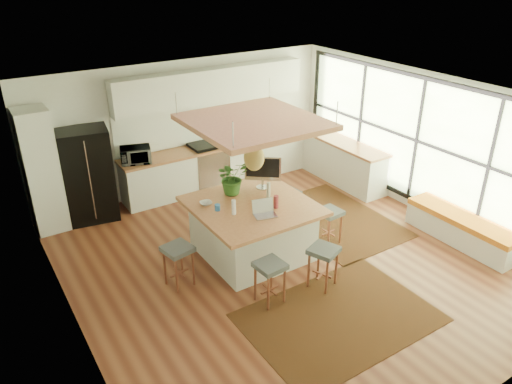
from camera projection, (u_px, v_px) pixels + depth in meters
floor at (282, 260)px, 8.05m from camera, size 7.00×7.00×0.00m
ceiling at (287, 100)px, 6.87m from camera, size 7.00×7.00×0.00m
wall_back at (186, 126)px, 10.11m from camera, size 6.50×0.00×6.50m
wall_front at (491, 314)px, 4.82m from camera, size 6.50×0.00×6.50m
wall_left at (66, 248)px, 5.88m from camera, size 0.00×7.00×7.00m
wall_right at (427, 146)px, 9.04m from camera, size 0.00×7.00×7.00m
window_wall at (426, 144)px, 9.00m from camera, size 0.10×6.20×2.60m
pantry at (41, 171)px, 8.53m from camera, size 0.55×0.60×2.25m
back_counter_base at (218, 165)px, 10.53m from camera, size 4.20×0.60×0.88m
back_counter_top at (217, 146)px, 10.33m from camera, size 4.24×0.64×0.05m
backsplash at (210, 121)px, 10.36m from camera, size 4.20×0.02×0.80m
upper_cabinets at (212, 86)px, 9.89m from camera, size 4.20×0.34×0.70m
range at (208, 165)px, 10.39m from camera, size 0.76×0.62×1.00m
right_counter_base at (338, 160)px, 10.80m from camera, size 0.60×2.50×0.88m
right_counter_top at (340, 141)px, 10.59m from camera, size 0.64×2.54×0.05m
window_bench at (461, 229)px, 8.47m from camera, size 0.52×2.00×0.50m
ceiling_panel at (254, 139)px, 7.31m from camera, size 1.86×1.86×0.80m
rug_near at (339, 317)px, 6.77m from camera, size 2.60×1.80×0.01m
rug_right at (334, 219)px, 9.28m from camera, size 1.80×2.60×0.01m
fridge at (88, 173)px, 8.97m from camera, size 0.98×0.82×1.76m
island at (252, 229)px, 8.05m from camera, size 1.85×1.85×0.93m
stool_near_left at (270, 281)px, 6.95m from camera, size 0.42×0.42×0.66m
stool_near_right at (323, 266)px, 7.28m from camera, size 0.52×0.52×0.67m
stool_right_front at (329, 225)px, 8.39m from camera, size 0.41×0.41×0.64m
stool_right_back at (287, 205)px, 9.05m from camera, size 0.42×0.42×0.65m
stool_left_side at (179, 265)px, 7.31m from camera, size 0.46×0.46×0.67m
laptop at (265, 209)px, 7.43m from camera, size 0.42×0.43×0.26m
monitor at (263, 174)px, 8.27m from camera, size 0.63×0.57×0.58m
microwave at (135, 153)px, 9.34m from camera, size 0.63×0.46×0.38m
island_plant at (232, 181)px, 8.11m from camera, size 0.55×0.60×0.46m
island_bowl at (206, 203)px, 7.81m from camera, size 0.21×0.21×0.05m
island_bottle_0 at (219, 205)px, 7.61m from camera, size 0.07×0.07×0.19m
island_bottle_1 at (235, 209)px, 7.49m from camera, size 0.07×0.07×0.19m
island_bottle_2 at (276, 202)px, 7.69m from camera, size 0.07×0.07×0.19m
island_bottle_3 at (268, 192)px, 8.01m from camera, size 0.07×0.07×0.19m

